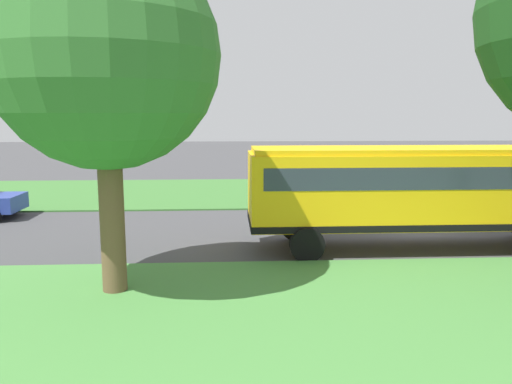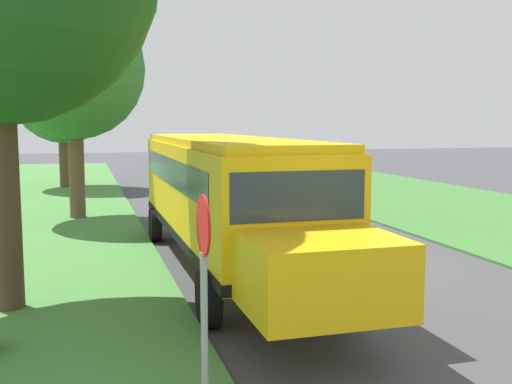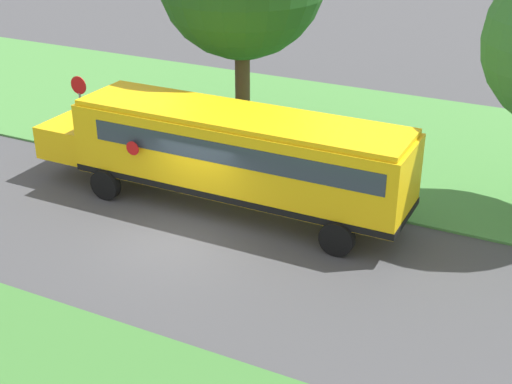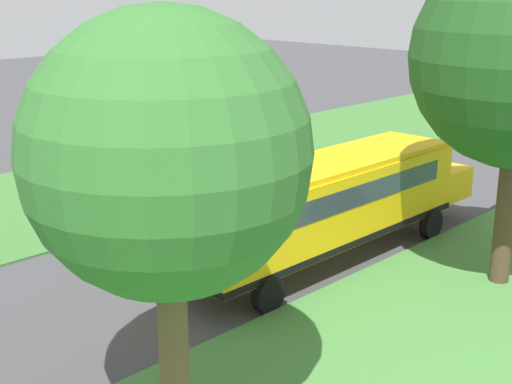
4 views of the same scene
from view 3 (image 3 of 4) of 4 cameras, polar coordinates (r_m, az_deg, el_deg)
name	(u,v)px [view 3 (image 3 of 4)]	position (r m, az deg, el deg)	size (l,w,h in m)	color
ground_plane	(175,240)	(20.71, -6.49, -3.87)	(120.00, 120.00, 0.00)	#424244
grass_verge	(309,129)	(28.76, 4.27, 5.04)	(12.00, 80.00, 0.08)	#47843D
school_bus	(231,151)	(21.64, -2.01, 3.32)	(2.84, 12.42, 3.16)	yellow
stop_sign	(80,103)	(27.26, -13.87, 6.96)	(0.08, 0.68, 2.74)	gray
park_bench	(199,120)	(28.53, -4.57, 5.79)	(1.63, 0.59, 0.92)	brown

